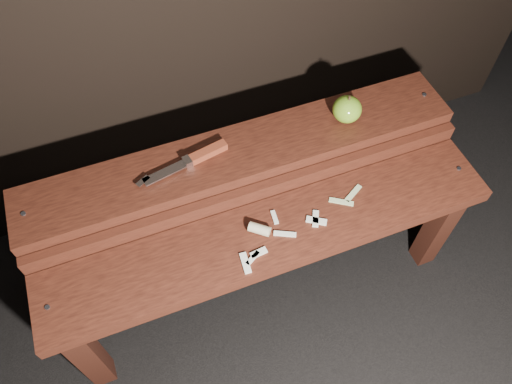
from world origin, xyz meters
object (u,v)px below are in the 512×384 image
object	(u,v)px
bench_front_tier	(272,248)
knife	(197,157)
bench_rear_tier	(242,170)
apple	(347,109)

from	to	relation	value
bench_front_tier	knife	bearing A→B (deg)	116.28
bench_rear_tier	knife	xyz separation A→B (m)	(-0.12, 0.01, 0.10)
bench_front_tier	bench_rear_tier	size ratio (longest dim) A/B	1.00
bench_front_tier	apple	bearing A→B (deg)	37.00
apple	knife	xyz separation A→B (m)	(-0.42, 0.01, -0.03)
bench_front_tier	knife	size ratio (longest dim) A/B	4.70
apple	bench_front_tier	bearing A→B (deg)	-143.00
apple	bench_rear_tier	bearing A→B (deg)	-179.19
bench_rear_tier	knife	distance (m)	0.15
bench_front_tier	bench_rear_tier	distance (m)	0.23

